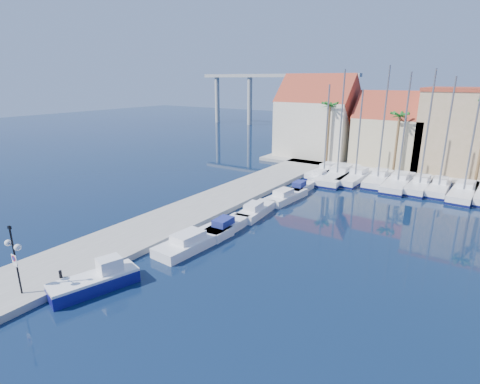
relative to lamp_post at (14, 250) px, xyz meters
name	(u,v)px	position (x,y,z in m)	size (l,w,h in m)	color
ground	(153,310)	(7.40, 3.77, -3.42)	(260.00, 260.00, 0.00)	black
quay_west	(190,212)	(-1.60, 17.27, -3.17)	(6.00, 77.00, 0.50)	gray
shore_north	(445,171)	(17.40, 51.77, -3.17)	(54.00, 16.00, 0.50)	gray
lamp_post	(14,250)	(0.00, 0.00, 0.00)	(1.51, 0.41, 4.45)	black
bollard	(60,274)	(0.22, 2.42, -2.67)	(0.20, 0.20, 0.51)	black
fishing_boat	(97,280)	(2.68, 3.40, -2.78)	(3.28, 5.76, 1.91)	navy
motorboat_west_0	(194,241)	(3.61, 11.86, -2.91)	(2.83, 7.48, 1.40)	white
motorboat_west_1	(226,226)	(3.96, 15.83, -2.91)	(2.05, 5.59, 1.40)	white
motorboat_west_2	(256,210)	(3.90, 20.91, -2.91)	(2.39, 5.88, 1.40)	white
motorboat_west_3	(286,196)	(4.20, 26.82, -2.91)	(2.48, 6.46, 1.40)	white
motorboat_west_4	(300,188)	(4.11, 30.81, -2.91)	(1.82, 5.10, 1.40)	white
motorboat_west_5	(321,176)	(3.86, 37.66, -2.91)	(1.96, 5.44, 1.40)	white
motorboat_west_6	(337,169)	(4.37, 42.51, -2.91)	(2.28, 7.04, 1.40)	white
sailboat_0	(325,171)	(3.49, 40.25, -2.81)	(2.70, 8.72, 12.42)	white
sailboat_1	(339,174)	(5.67, 39.57, -2.84)	(3.81, 12.20, 14.30)	white
sailboat_2	(357,177)	(8.11, 39.71, -2.83)	(2.87, 9.41, 11.85)	white
sailboat_3	(378,178)	(10.80, 40.27, -2.78)	(2.79, 9.02, 14.70)	white
sailboat_4	(398,182)	(13.36, 39.96, -2.81)	(2.87, 9.92, 13.92)	white
sailboat_5	(420,184)	(15.91, 40.01, -2.77)	(2.55, 8.61, 14.25)	white
sailboat_6	(439,187)	(17.94, 40.28, -2.78)	(2.22, 8.13, 13.41)	white
sailboat_7	(464,192)	(20.60, 39.81, -2.83)	(2.95, 9.38, 11.72)	white
building_0	(317,120)	(-2.60, 50.77, 3.11)	(12.30, 9.00, 13.50)	beige
building_1	(391,133)	(9.40, 50.77, 1.88)	(10.30, 8.00, 11.00)	#CAB88E
building_2	(477,131)	(20.40, 51.77, 2.84)	(14.20, 10.20, 11.50)	tan
palm_0	(330,107)	(1.40, 45.77, 5.66)	(2.60, 2.60, 10.15)	brown
palm_1	(400,117)	(11.40, 45.77, 4.72)	(2.60, 2.60, 9.15)	brown
viaduct	(271,90)	(-31.68, 85.77, 6.83)	(48.00, 2.20, 14.45)	#9E9E99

